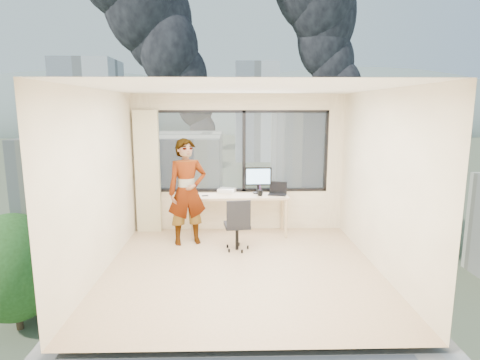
{
  "coord_description": "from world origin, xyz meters",
  "views": [
    {
      "loc": [
        -0.16,
        -5.49,
        2.34
      ],
      "look_at": [
        0.0,
        1.0,
        1.15
      ],
      "focal_mm": 29.5,
      "sensor_mm": 36.0,
      "label": 1
    }
  ],
  "objects_px": {
    "monitor": "(258,180)",
    "game_console": "(227,190)",
    "laptop": "(277,189)",
    "desk": "(239,214)",
    "chair": "(237,224)",
    "person": "(187,192)",
    "handbag": "(281,187)"
  },
  "relations": [
    {
      "from": "monitor",
      "to": "game_console",
      "type": "bearing_deg",
      "value": 167.64
    },
    {
      "from": "monitor",
      "to": "laptop",
      "type": "height_order",
      "value": "monitor"
    },
    {
      "from": "desk",
      "to": "game_console",
      "type": "height_order",
      "value": "game_console"
    },
    {
      "from": "desk",
      "to": "chair",
      "type": "bearing_deg",
      "value": -93.67
    },
    {
      "from": "game_console",
      "to": "monitor",
      "type": "bearing_deg",
      "value": 10.53
    },
    {
      "from": "laptop",
      "to": "game_console",
      "type": "bearing_deg",
      "value": 179.17
    },
    {
      "from": "laptop",
      "to": "monitor",
      "type": "bearing_deg",
      "value": 171.18
    },
    {
      "from": "chair",
      "to": "game_console",
      "type": "xyz_separation_m",
      "value": [
        -0.17,
        1.1,
        0.34
      ]
    },
    {
      "from": "laptop",
      "to": "chair",
      "type": "bearing_deg",
      "value": -117.8
    },
    {
      "from": "chair",
      "to": "game_console",
      "type": "bearing_deg",
      "value": 91.7
    },
    {
      "from": "person",
      "to": "laptop",
      "type": "bearing_deg",
      "value": -0.06
    },
    {
      "from": "person",
      "to": "laptop",
      "type": "relative_size",
      "value": 5.3
    },
    {
      "from": "chair",
      "to": "handbag",
      "type": "relative_size",
      "value": 3.86
    },
    {
      "from": "game_console",
      "to": "laptop",
      "type": "xyz_separation_m",
      "value": [
        0.94,
        -0.26,
        0.07
      ]
    },
    {
      "from": "game_console",
      "to": "handbag",
      "type": "xyz_separation_m",
      "value": [
        1.03,
        -0.02,
        0.05
      ]
    },
    {
      "from": "monitor",
      "to": "laptop",
      "type": "bearing_deg",
      "value": -25.4
    },
    {
      "from": "desk",
      "to": "game_console",
      "type": "relative_size",
      "value": 5.95
    },
    {
      "from": "monitor",
      "to": "handbag",
      "type": "relative_size",
      "value": 2.15
    },
    {
      "from": "desk",
      "to": "game_console",
      "type": "bearing_deg",
      "value": 133.55
    },
    {
      "from": "laptop",
      "to": "handbag",
      "type": "bearing_deg",
      "value": 83.99
    },
    {
      "from": "desk",
      "to": "chair",
      "type": "xyz_separation_m",
      "value": [
        -0.05,
        -0.86,
        0.08
      ]
    },
    {
      "from": "laptop",
      "to": "handbag",
      "type": "xyz_separation_m",
      "value": [
        0.09,
        0.24,
        -0.02
      ]
    },
    {
      "from": "desk",
      "to": "chair",
      "type": "relative_size",
      "value": 2.0
    },
    {
      "from": "game_console",
      "to": "laptop",
      "type": "height_order",
      "value": "laptop"
    },
    {
      "from": "person",
      "to": "laptop",
      "type": "height_order",
      "value": "person"
    },
    {
      "from": "desk",
      "to": "person",
      "type": "distance_m",
      "value": 1.17
    },
    {
      "from": "chair",
      "to": "laptop",
      "type": "bearing_deg",
      "value": 40.23
    },
    {
      "from": "desk",
      "to": "monitor",
      "type": "xyz_separation_m",
      "value": [
        0.36,
        0.13,
        0.63
      ]
    },
    {
      "from": "chair",
      "to": "game_console",
      "type": "height_order",
      "value": "chair"
    },
    {
      "from": "person",
      "to": "chair",
      "type": "bearing_deg",
      "value": -39.3
    },
    {
      "from": "game_console",
      "to": "desk",
      "type": "bearing_deg",
      "value": -25.52
    },
    {
      "from": "chair",
      "to": "game_console",
      "type": "relative_size",
      "value": 2.98
    }
  ]
}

